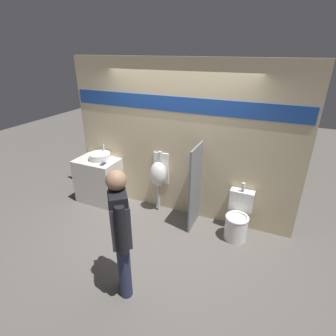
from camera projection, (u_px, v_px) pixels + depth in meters
The scene contains 9 objects.
ground_plane at pixel (164, 227), 4.52m from camera, with size 16.00×16.00×0.00m, color #5B5651.
display_wall at pixel (178, 142), 4.45m from camera, with size 4.02×0.07×2.70m.
sink_counter at pixel (99, 180), 5.16m from camera, with size 0.81×0.55×0.87m.
sink_basin at pixel (100, 156), 4.98m from camera, with size 0.40×0.40×0.26m.
cell_phone at pixel (103, 164), 4.79m from camera, with size 0.07×0.14×0.01m.
divider_near_counter at pixel (195, 188), 4.30m from camera, with size 0.03×0.55×1.44m.
urinal_near_counter at pixel (159, 174), 4.69m from camera, with size 0.31×0.27×1.16m.
toilet at pixel (238, 219), 4.19m from camera, with size 0.38×0.53×0.89m.
person_in_vest at pixel (120, 227), 2.96m from camera, with size 0.44×0.48×1.68m.
Camera 1 is at (1.57, -3.33, 2.82)m, focal length 28.00 mm.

